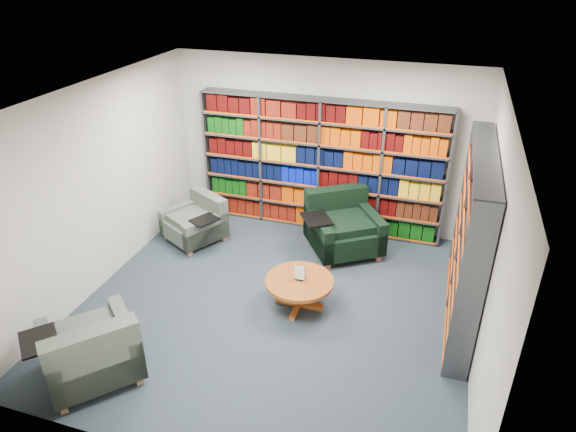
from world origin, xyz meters
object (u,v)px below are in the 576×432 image
(chair_green_right, at_px, (342,227))
(chair_teal_front, at_px, (92,355))
(chair_teal_left, at_px, (198,222))
(coffee_table, at_px, (299,285))

(chair_green_right, height_order, chair_teal_front, chair_green_right)
(chair_teal_left, distance_m, chair_green_right, 2.33)
(chair_teal_front, bearing_deg, coffee_table, 47.38)
(chair_teal_front, relative_size, coffee_table, 1.50)
(chair_teal_left, height_order, chair_green_right, chair_green_right)
(coffee_table, bearing_deg, chair_green_right, 83.05)
(chair_green_right, height_order, coffee_table, chair_green_right)
(chair_teal_left, bearing_deg, chair_teal_front, -84.53)
(coffee_table, bearing_deg, chair_teal_left, 149.35)
(chair_teal_left, relative_size, chair_teal_front, 0.81)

